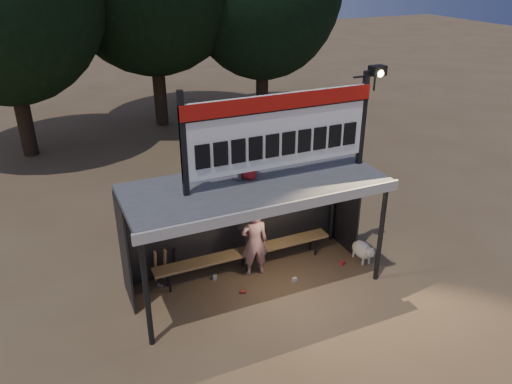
% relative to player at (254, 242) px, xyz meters
% --- Properties ---
extents(ground, '(80.00, 80.00, 0.00)m').
position_rel_player_xyz_m(ground, '(-0.14, -0.33, -0.78)').
color(ground, brown).
rests_on(ground, ground).
extents(player, '(0.63, 0.46, 1.57)m').
position_rel_player_xyz_m(player, '(0.00, 0.00, 0.00)').
color(player, silver).
rests_on(player, ground).
extents(child_a, '(0.55, 0.48, 0.95)m').
position_rel_player_xyz_m(child_a, '(-0.36, -0.06, 2.01)').
color(child_a, slate).
rests_on(child_a, dugout_shelter).
extents(child_b, '(0.53, 0.50, 0.91)m').
position_rel_player_xyz_m(child_b, '(-0.17, -0.12, 1.99)').
color(child_b, '#AE1A20').
rests_on(child_b, dugout_shelter).
extents(dugout_shelter, '(5.10, 2.08, 2.32)m').
position_rel_player_xyz_m(dugout_shelter, '(-0.14, -0.09, 1.06)').
color(dugout_shelter, '#434345').
rests_on(dugout_shelter, ground).
extents(scoreboard_assembly, '(4.10, 0.27, 1.99)m').
position_rel_player_xyz_m(scoreboard_assembly, '(0.42, -0.34, 2.54)').
color(scoreboard_assembly, black).
rests_on(scoreboard_assembly, dugout_shelter).
extents(bench, '(4.00, 0.35, 0.48)m').
position_rel_player_xyz_m(bench, '(-0.14, 0.22, -0.35)').
color(bench, olive).
rests_on(bench, ground).
extents(dog, '(0.36, 0.81, 0.49)m').
position_rel_player_xyz_m(dog, '(2.40, -0.55, -0.50)').
color(dog, white).
rests_on(dog, ground).
extents(bats, '(0.47, 0.33, 0.84)m').
position_rel_player_xyz_m(bats, '(-1.82, 0.49, -0.35)').
color(bats, '#9F774A').
rests_on(bats, ground).
extents(litter, '(4.02, 1.09, 0.08)m').
position_rel_player_xyz_m(litter, '(-0.13, -0.24, -0.75)').
color(litter, red).
rests_on(litter, ground).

